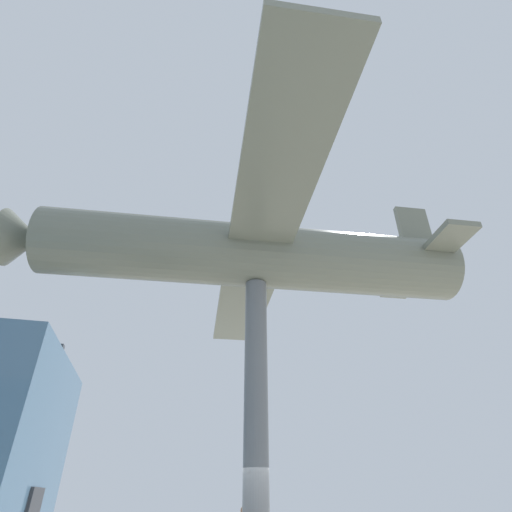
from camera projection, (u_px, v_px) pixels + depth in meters
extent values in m
cylinder|color=slate|center=(256.00, 416.00, 9.69)|extent=(0.60, 0.60, 7.23)
cylinder|color=slate|center=(256.00, 256.00, 12.10)|extent=(2.97, 12.49, 1.93)
cube|color=slate|center=(256.00, 256.00, 12.10)|extent=(14.46, 3.05, 0.18)
cube|color=slate|center=(423.00, 265.00, 12.84)|extent=(4.66, 1.38, 0.18)
cube|color=slate|center=(416.00, 235.00, 13.44)|extent=(0.27, 1.11, 2.22)
cone|color=slate|center=(24.00, 238.00, 11.29)|extent=(1.71, 1.07, 1.64)
sphere|color=brown|center=(262.00, 512.00, 11.10)|extent=(0.26, 0.26, 0.26)
sphere|color=#936B4C|center=(244.00, 510.00, 13.89)|extent=(0.26, 0.26, 0.26)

